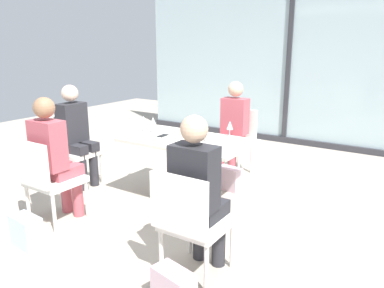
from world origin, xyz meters
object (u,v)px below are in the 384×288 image
object	(u,v)px
wine_glass_3	(216,138)
wine_glass_1	(230,126)
person_front_right	(198,188)
coffee_cup	(209,137)
person_near_window	(233,124)
wine_glass_2	(153,121)
chair_front_left	(47,176)
handbag_1	(26,231)
handbag_2	(229,178)
wine_glass_0	(144,121)
dining_table_main	(187,155)
person_side_end	(76,131)
cell_phone_on_table	(163,136)
chair_front_right	(190,218)
chair_near_window	(236,137)
person_front_left	(54,154)
chair_side_end	(72,146)

from	to	relation	value
wine_glass_3	wine_glass_1	bearing A→B (deg)	104.62
person_front_right	coffee_cup	bearing A→B (deg)	117.19
person_near_window	wine_glass_2	distance (m)	1.18
chair_front_left	handbag_1	distance (m)	0.56
coffee_cup	handbag_1	size ratio (longest dim) A/B	0.30
person_near_window	handbag_2	bearing A→B (deg)	-65.62
person_near_window	wine_glass_0	bearing A→B (deg)	-120.34
dining_table_main	person_side_end	distance (m)	1.47
cell_phone_on_table	wine_glass_3	bearing A→B (deg)	-17.80
person_side_end	coffee_cup	distance (m)	1.71
wine_glass_1	wine_glass_3	xyz separation A→B (m)	(0.15, -0.58, 0.00)
coffee_cup	handbag_1	distance (m)	1.96
person_front_right	person_side_end	world-z (taller)	same
coffee_cup	handbag_2	size ratio (longest dim) A/B	0.30
chair_front_right	person_near_window	distance (m)	2.45
chair_near_window	wine_glass_1	size ratio (longest dim) A/B	4.70
coffee_cup	chair_near_window	bearing A→B (deg)	102.15
chair_front_right	wine_glass_0	size ratio (longest dim) A/B	4.70
coffee_cup	person_near_window	bearing A→B (deg)	103.37
handbag_1	coffee_cup	bearing A→B (deg)	65.72
chair_front_right	dining_table_main	bearing A→B (deg)	124.67
chair_front_right	coffee_cup	bearing A→B (deg)	115.10
dining_table_main	handbag_1	size ratio (longest dim) A/B	4.65
chair_front_left	coffee_cup	world-z (taller)	chair_front_left
wine_glass_0	person_front_left	bearing A→B (deg)	-100.36
chair_side_end	wine_glass_3	distance (m)	2.07
chair_front_right	handbag_2	world-z (taller)	chair_front_right
person_front_right	person_near_window	bearing A→B (deg)	110.82
wine_glass_3	coffee_cup	xyz separation A→B (m)	(-0.25, 0.29, -0.09)
chair_side_end	wine_glass_3	world-z (taller)	wine_glass_3
chair_near_window	cell_phone_on_table	distance (m)	1.30
person_front_left	wine_glass_3	bearing A→B (deg)	32.16
dining_table_main	handbag_1	distance (m)	1.76
cell_phone_on_table	wine_glass_2	bearing A→B (deg)	156.55
wine_glass_1	chair_near_window	bearing A→B (deg)	111.91
chair_front_right	handbag_1	world-z (taller)	chair_front_right
person_front_right	handbag_1	size ratio (longest dim) A/B	4.20
person_near_window	person_front_right	bearing A→B (deg)	-69.18
wine_glass_3	cell_phone_on_table	world-z (taller)	wine_glass_3
person_near_window	handbag_1	distance (m)	2.82
person_side_end	wine_glass_2	size ratio (longest dim) A/B	6.81
wine_glass_2	cell_phone_on_table	bearing A→B (deg)	-20.82
chair_front_left	chair_front_right	bearing A→B (deg)	0.00
chair_side_end	wine_glass_0	xyz separation A→B (m)	(0.91, 0.34, 0.37)
chair_front_left	coffee_cup	bearing A→B (deg)	48.86
person_front_left	handbag_2	distance (m)	2.06
chair_front_right	chair_side_end	distance (m)	2.53
person_near_window	coffee_cup	distance (m)	1.09
dining_table_main	chair_front_left	bearing A→B (deg)	-124.67
chair_side_end	handbag_2	xyz separation A→B (m)	(1.77, 0.89, -0.36)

